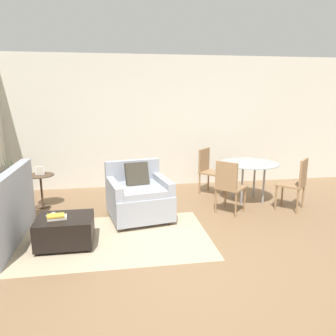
{
  "coord_description": "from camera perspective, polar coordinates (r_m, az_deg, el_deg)",
  "views": [
    {
      "loc": [
        -0.82,
        -3.57,
        1.96
      ],
      "look_at": [
        0.04,
        1.7,
        0.75
      ],
      "focal_mm": 35.0,
      "sensor_mm": 36.0,
      "label": 1
    }
  ],
  "objects": [
    {
      "name": "ground_plane",
      "position": [
        4.15,
        3.37,
        -15.38
      ],
      "size": [
        20.0,
        20.0,
        0.0
      ],
      "primitive_type": "plane",
      "color": "brown"
    },
    {
      "name": "wall_back",
      "position": [
        7.02,
        -2.52,
        7.98
      ],
      "size": [
        12.0,
        0.06,
        2.75
      ],
      "color": "beige",
      "rests_on": "ground_plane"
    },
    {
      "name": "area_rug",
      "position": [
        4.7,
        -10.74,
        -12.05
      ],
      "size": [
        2.85,
        1.68,
        0.01
      ],
      "color": "tan",
      "rests_on": "ground_plane"
    },
    {
      "name": "armchair",
      "position": [
        5.27,
        -5.14,
        -4.97
      ],
      "size": [
        1.07,
        1.1,
        0.9
      ],
      "color": "#999EA8",
      "rests_on": "ground_plane"
    },
    {
      "name": "ottoman",
      "position": [
        4.58,
        -17.47,
        -10.26
      ],
      "size": [
        0.72,
        0.59,
        0.39
      ],
      "color": "black",
      "rests_on": "ground_plane"
    },
    {
      "name": "book_stack",
      "position": [
        4.49,
        -18.84,
        -8.06
      ],
      "size": [
        0.26,
        0.17,
        0.05
      ],
      "color": "beige",
      "rests_on": "ottoman"
    },
    {
      "name": "tv_remote_primary",
      "position": [
        4.68,
        -19.75,
        -7.59
      ],
      "size": [
        0.11,
        0.15,
        0.01
      ],
      "color": "#B7B7BC",
      "rests_on": "ottoman"
    },
    {
      "name": "potted_plant",
      "position": [
        6.28,
        -25.66,
        -4.75
      ],
      "size": [
        0.4,
        0.4,
        1.02
      ],
      "color": "#333338",
      "rests_on": "ground_plane"
    },
    {
      "name": "side_table",
      "position": [
        6.16,
        -21.23,
        -2.65
      ],
      "size": [
        0.46,
        0.46,
        0.58
      ],
      "color": "#4C3828",
      "rests_on": "ground_plane"
    },
    {
      "name": "picture_frame",
      "position": [
        6.1,
        -21.42,
        -0.43
      ],
      "size": [
        0.15,
        0.06,
        0.15
      ],
      "color": "silver",
      "rests_on": "side_table"
    },
    {
      "name": "dining_table",
      "position": [
        6.21,
        13.96,
        0.12
      ],
      "size": [
        1.06,
        1.06,
        0.72
      ],
      "color": "#99A8AD",
      "rests_on": "ground_plane"
    },
    {
      "name": "dining_chair_near_left",
      "position": [
        5.48,
        10.54,
        -2.71
      ],
      "size": [
        0.59,
        0.59,
        0.9
      ],
      "color": "#93704C",
      "rests_on": "ground_plane"
    },
    {
      "name": "dining_chair_near_right",
      "position": [
        5.99,
        21.45,
        -2.08
      ],
      "size": [
        0.59,
        0.59,
        0.9
      ],
      "color": "#93704C",
      "rests_on": "ground_plane"
    },
    {
      "name": "dining_chair_far_left",
      "position": [
        6.59,
        7.05,
        0.02
      ],
      "size": [
        0.59,
        0.59,
        0.9
      ],
      "color": "#93704C",
      "rests_on": "ground_plane"
    }
  ]
}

